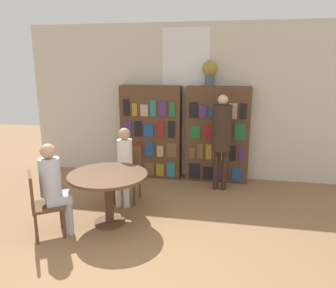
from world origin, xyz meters
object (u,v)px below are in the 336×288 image
bookshelf_right (217,135)px  seated_reader_left (124,162)px  librarian_standing (222,132)px  seated_reader_right (54,183)px  reading_table (108,183)px  flower_vase (210,71)px  bookshelf_left (151,132)px  chair_near_camera (41,201)px  chair_left_side (128,171)px

bookshelf_right → seated_reader_left: bookshelf_right is taller
seated_reader_left → librarian_standing: bearing=-148.3°
seated_reader_right → librarian_standing: 2.94m
reading_table → seated_reader_left: size_ratio=0.89×
flower_vase → librarian_standing: bearing=-61.2°
flower_vase → librarian_standing: size_ratio=0.27×
bookshelf_right → seated_reader_left: bearing=-134.8°
reading_table → seated_reader_right: bearing=-144.3°
flower_vase → seated_reader_right: (-1.81, -2.55, -1.39)m
bookshelf_right → librarian_standing: bearing=-79.8°
bookshelf_left → chair_near_camera: size_ratio=2.04×
bookshelf_left → bookshelf_right: (1.31, -0.00, 0.00)m
bookshelf_left → seated_reader_left: bearing=-93.9°
bookshelf_left → flower_vase: flower_vase is taller
chair_left_side → seated_reader_right: seated_reader_right is taller
reading_table → chair_near_camera: chair_near_camera is taller
seated_reader_left → bookshelf_left: bearing=-93.6°
bookshelf_right → chair_left_side: size_ratio=2.04×
bookshelf_right → seated_reader_right: 3.24m
librarian_standing → reading_table: bearing=-132.7°
reading_table → bookshelf_right: bearing=56.4°
seated_reader_right → librarian_standing: bearing=98.7°
chair_left_side → librarian_standing: librarian_standing is taller
seated_reader_right → bookshelf_left: bearing=129.3°
bookshelf_left → reading_table: bookshelf_left is taller
bookshelf_left → reading_table: (-0.10, -2.13, -0.30)m
seated_reader_left → bookshelf_right: bearing=-134.6°
bookshelf_right → chair_left_side: 1.92m
chair_left_side → reading_table: bearing=90.0°
bookshelf_right → librarian_standing: size_ratio=1.06×
flower_vase → reading_table: bearing=-119.9°
bookshelf_left → librarian_standing: bearing=-19.7°
chair_near_camera → seated_reader_left: seated_reader_left is taller
flower_vase → reading_table: 2.88m
flower_vase → chair_near_camera: size_ratio=0.52×
reading_table → librarian_standing: 2.26m
reading_table → chair_near_camera: 0.90m
seated_reader_right → seated_reader_left: bearing=116.9°
bookshelf_right → chair_left_side: bookshelf_right is taller
bookshelf_right → chair_left_side: bearing=-138.8°
bookshelf_left → seated_reader_left: 1.44m
seated_reader_left → librarian_standing: size_ratio=0.73×
bookshelf_right → flower_vase: flower_vase is taller
chair_near_camera → chair_left_side: size_ratio=1.00×
reading_table → chair_left_side: chair_left_side is taller
bookshelf_right → flower_vase: (-0.19, 0.00, 1.20)m
bookshelf_left → librarian_standing: (1.40, -0.50, 0.16)m
chair_near_camera → seated_reader_right: bearing=90.0°
bookshelf_left → reading_table: bearing=-92.7°
chair_left_side → librarian_standing: 1.76m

